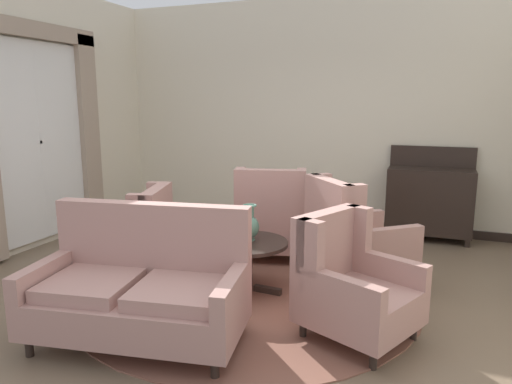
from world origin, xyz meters
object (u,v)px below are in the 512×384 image
(settee, at_px, (140,289))
(armchair_foreground_right, at_px, (353,242))
(coffee_table, at_px, (247,252))
(sideboard, at_px, (429,200))
(porcelain_vase, at_px, (250,225))
(armchair_far_left, at_px, (351,285))
(armchair_near_window, at_px, (135,239))
(armchair_beside_settee, at_px, (272,221))

(settee, height_order, armchair_foreground_right, armchair_foreground_right)
(coffee_table, relative_size, armchair_foreground_right, 0.67)
(armchair_foreground_right, xyz_separation_m, sideboard, (0.68, 1.97, 0.09))
(porcelain_vase, height_order, armchair_far_left, armchair_far_left)
(armchair_foreground_right, height_order, armchair_near_window, armchair_foreground_right)
(settee, distance_m, armchair_far_left, 1.64)
(armchair_beside_settee, xyz_separation_m, armchair_foreground_right, (1.04, -0.54, 0.00))
(armchair_near_window, bearing_deg, sideboard, 115.32)
(coffee_table, xyz_separation_m, armchair_near_window, (-1.22, -0.11, 0.02))
(armchair_beside_settee, bearing_deg, porcelain_vase, 81.97)
(armchair_near_window, bearing_deg, porcelain_vase, 80.56)
(armchair_far_left, height_order, armchair_beside_settee, armchair_beside_settee)
(porcelain_vase, xyz_separation_m, armchair_far_left, (1.09, -0.60, -0.23))
(porcelain_vase, bearing_deg, coffee_table, -97.47)
(coffee_table, height_order, porcelain_vase, porcelain_vase)
(armchair_far_left, bearing_deg, sideboard, 14.78)
(coffee_table, xyz_separation_m, settee, (-0.40, -1.20, 0.02))
(armchair_near_window, distance_m, sideboard, 3.83)
(settee, bearing_deg, armchair_foreground_right, 42.33)
(porcelain_vase, xyz_separation_m, armchair_beside_settee, (-0.11, 0.98, -0.20))
(armchair_far_left, height_order, sideboard, sideboard)
(armchair_far_left, bearing_deg, armchair_beside_settee, 61.78)
(armchair_far_left, relative_size, sideboard, 0.83)
(armchair_far_left, bearing_deg, settee, 137.93)
(armchair_far_left, bearing_deg, porcelain_vase, 85.75)
(sideboard, bearing_deg, armchair_foreground_right, -108.98)
(settee, bearing_deg, coffee_table, 62.17)
(coffee_table, height_order, armchair_beside_settee, armchair_beside_settee)
(settee, distance_m, armchair_foreground_right, 2.16)
(settee, xyz_separation_m, armchair_near_window, (-0.82, 1.09, 0.01))
(porcelain_vase, relative_size, sideboard, 0.29)
(settee, relative_size, armchair_near_window, 1.74)
(armchair_far_left, xyz_separation_m, armchair_beside_settee, (-1.20, 1.58, 0.03))
(armchair_foreground_right, height_order, sideboard, sideboard)
(armchair_far_left, distance_m, sideboard, 3.06)
(armchair_near_window, bearing_deg, armchair_far_left, 62.40)
(armchair_beside_settee, relative_size, sideboard, 0.89)
(armchair_far_left, xyz_separation_m, sideboard, (0.52, 3.01, 0.12))
(porcelain_vase, distance_m, armchair_far_left, 1.27)
(sideboard, bearing_deg, armchair_far_left, -99.72)
(armchair_beside_settee, relative_size, armchair_foreground_right, 0.93)
(armchair_near_window, height_order, sideboard, sideboard)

